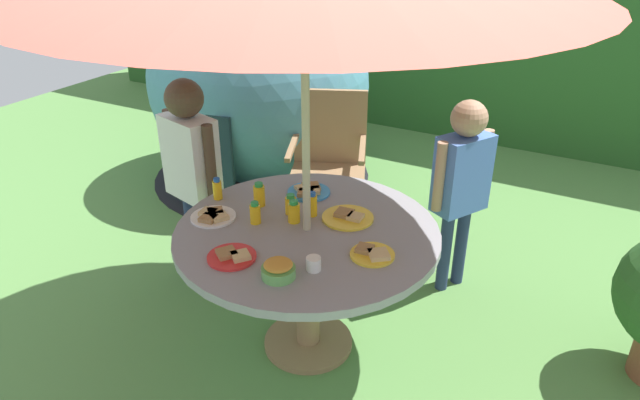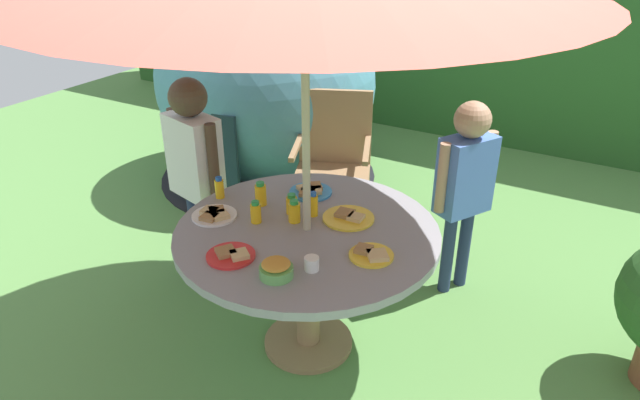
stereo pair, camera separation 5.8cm
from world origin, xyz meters
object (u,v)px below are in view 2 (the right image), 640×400
snack_bowl (276,269)px  juice_bottle_spot_a (313,205)px  juice_bottle_center_back (261,194)px  plate_far_left (231,255)px  child_in_blue_shirt (466,175)px  wooden_chair (333,158)px  plate_near_left (310,191)px  juice_bottle_near_right (294,212)px  cup_near (312,264)px  juice_bottle_mid_left (292,204)px  plate_back_edge (371,254)px  dome_tent (265,83)px  plate_mid_right (214,215)px  juice_bottle_center_front (256,212)px  juice_bottle_far_right (219,188)px  child_in_white_shirt (194,157)px  plate_front_edge (349,217)px  garden_table (307,249)px

snack_bowl → juice_bottle_spot_a: 0.54m
juice_bottle_center_back → plate_far_left: bearing=-70.2°
snack_bowl → child_in_blue_shirt: bearing=72.3°
wooden_chair → plate_near_left: 0.89m
juice_bottle_near_right → cup_near: (0.28, -0.31, -0.02)m
juice_bottle_spot_a → juice_bottle_center_back: bearing=-173.3°
juice_bottle_mid_left → juice_bottle_spot_a: (0.10, 0.03, 0.01)m
plate_back_edge → plate_far_left: 0.61m
dome_tent → child_in_blue_shirt: size_ratio=1.64×
plate_mid_right → juice_bottle_center_front: (0.21, 0.06, 0.04)m
juice_bottle_near_right → juice_bottle_center_front: juice_bottle_near_right is taller
wooden_chair → plate_mid_right: (0.03, -1.27, 0.18)m
child_in_blue_shirt → juice_bottle_center_front: (-0.74, -0.93, 0.01)m
juice_bottle_near_right → juice_bottle_center_front: size_ratio=1.02×
child_in_blue_shirt → plate_far_left: child_in_blue_shirt is taller
juice_bottle_near_right → juice_bottle_center_back: bearing=165.1°
plate_far_left → juice_bottle_far_right: 0.58m
plate_near_left → cup_near: (0.37, -0.61, 0.02)m
child_in_blue_shirt → plate_near_left: bearing=-21.8°
snack_bowl → juice_bottle_far_right: juice_bottle_far_right is taller
juice_bottle_mid_left → child_in_blue_shirt: bearing=50.5°
plate_back_edge → juice_bottle_mid_left: 0.54m
juice_bottle_center_back → juice_bottle_spot_a: size_ratio=0.99×
snack_bowl → juice_bottle_mid_left: juice_bottle_mid_left is taller
wooden_chair → juice_bottle_center_front: 1.25m
wooden_chair → snack_bowl: wooden_chair is taller
child_in_white_shirt → plate_mid_right: bearing=-25.3°
juice_bottle_mid_left → plate_near_left: bearing=97.7°
child_in_white_shirt → juice_bottle_near_right: size_ratio=10.93×
juice_bottle_mid_left → juice_bottle_near_right: bearing=-49.2°
wooden_chair → plate_near_left: bearing=-92.3°
juice_bottle_spot_a → plate_back_edge: bearing=-25.7°
plate_mid_right → juice_bottle_center_back: juice_bottle_center_back is taller
child_in_blue_shirt → plate_far_left: bearing=1.7°
child_in_blue_shirt → plate_mid_right: bearing=-14.0°
snack_bowl → juice_bottle_center_back: bearing=130.5°
plate_front_edge → juice_bottle_center_back: size_ratio=2.02×
plate_far_left → juice_bottle_far_right: (-0.40, 0.42, 0.04)m
snack_bowl → juice_bottle_center_front: size_ratio=1.27×
juice_bottle_center_back → juice_bottle_spot_a: 0.29m
dome_tent → juice_bottle_mid_left: dome_tent is taller
child_in_white_shirt → snack_bowl: 1.15m
plate_mid_right → garden_table: bearing=15.5°
plate_back_edge → plate_front_edge: (-0.24, 0.25, -0.00)m
child_in_white_shirt → juice_bottle_mid_left: child_in_white_shirt is taller
juice_bottle_near_right → juice_bottle_center_back: (-0.24, 0.06, 0.01)m
dome_tent → cup_near: size_ratio=30.00×
garden_table → plate_back_edge: (0.36, -0.07, 0.13)m
plate_near_left → juice_bottle_spot_a: 0.25m
juice_bottle_near_right → child_in_blue_shirt: bearing=55.2°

